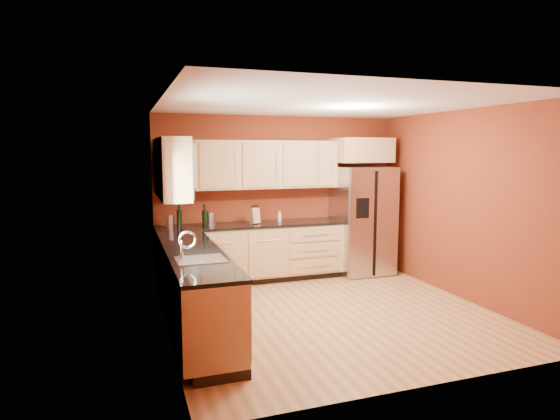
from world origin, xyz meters
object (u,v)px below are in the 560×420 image
object	(u,v)px
wine_bottle_a	(179,215)
soap_dispenser	(280,216)
canister_left	(170,221)
knife_block	(255,216)
refrigerator	(362,220)

from	to	relation	value
wine_bottle_a	soap_dispenser	xyz separation A→B (m)	(1.57, 0.01, -0.09)
canister_left	knife_block	bearing A→B (deg)	-1.26
knife_block	wine_bottle_a	bearing A→B (deg)	165.21
refrigerator	soap_dispenser	size ratio (longest dim) A/B	10.31
refrigerator	canister_left	distance (m)	3.13
canister_left	wine_bottle_a	world-z (taller)	wine_bottle_a
knife_block	canister_left	bearing A→B (deg)	166.44
refrigerator	soap_dispenser	distance (m)	1.43
wine_bottle_a	knife_block	distance (m)	1.15
refrigerator	soap_dispenser	xyz separation A→B (m)	(-1.42, 0.12, 0.12)
wine_bottle_a	knife_block	size ratio (longest dim) A/B	1.45
wine_bottle_a	soap_dispenser	size ratio (longest dim) A/B	2.01
refrigerator	canister_left	size ratio (longest dim) A/B	9.69
soap_dispenser	canister_left	bearing A→B (deg)	-178.97
canister_left	knife_block	xyz separation A→B (m)	(1.29, -0.03, 0.03)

